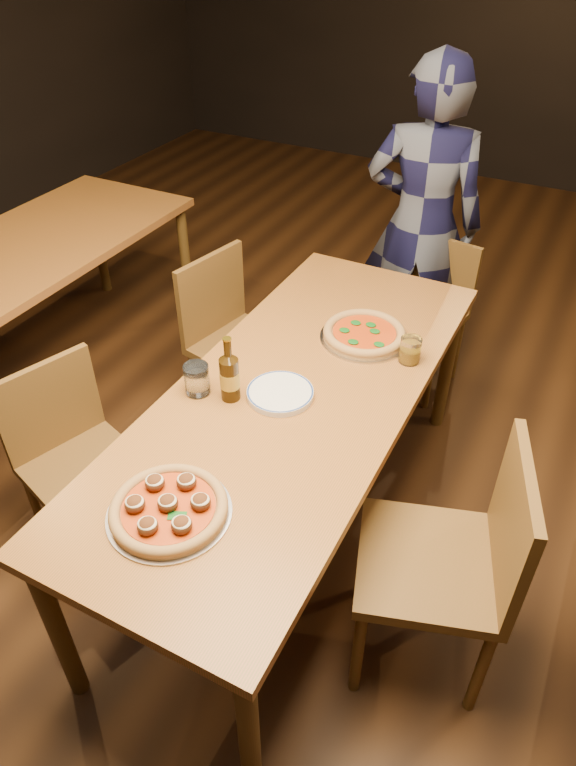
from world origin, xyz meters
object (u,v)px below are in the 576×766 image
at_px(table_left, 12,268).
at_px(amber_glass, 410,350).
at_px(chair_main_e, 429,562).
at_px(plate_stack, 280,393).
at_px(chair_end, 421,317).
at_px(water_glass, 197,379).
at_px(pizza_margherita, 364,334).
at_px(table_main, 294,406).
at_px(pizza_meatball, 169,508).
at_px(diner, 422,225).
at_px(beer_bottle, 230,378).
at_px(chair_main_sw, 244,345).
at_px(chair_main_nw, 85,468).

xyz_separation_m(table_left, amber_glass, (2.00, 0.06, 0.12)).
height_order(chair_main_e, plate_stack, chair_main_e).
height_order(chair_end, water_glass, water_glass).
bearing_deg(chair_end, pizza_margherita, -82.14).
bearing_deg(chair_end, table_main, -86.04).
bearing_deg(table_left, pizza_meatball, -30.44).
height_order(pizza_margherita, plate_stack, pizza_margherita).
bearing_deg(diner, chair_main_e, 99.08).
xyz_separation_m(chair_main_e, beer_bottle, (-0.80, 0.14, 0.36)).
relative_size(table_left, amber_glass, 20.20).
height_order(table_main, amber_glass, amber_glass).
relative_size(chair_end, pizza_margherita, 2.34).
bearing_deg(chair_main_sw, diner, -20.13).
bearing_deg(plate_stack, amber_glass, 50.75).
height_order(chair_main_e, chair_end, chair_main_e).
bearing_deg(chair_main_e, amber_glass, -170.90).
bearing_deg(chair_main_e, plate_stack, -126.55).
bearing_deg(pizza_meatball, table_main, 84.44).
distance_m(chair_main_e, diner, 1.82).
height_order(chair_main_sw, beer_bottle, beer_bottle).
distance_m(chair_end, pizza_meatball, 1.92).
height_order(chair_main_nw, chair_main_sw, chair_main_sw).
distance_m(chair_main_nw, chair_main_sw, 0.96).
relative_size(chair_main_e, water_glass, 8.60).
bearing_deg(chair_main_nw, beer_bottle, -42.61).
bearing_deg(amber_glass, plate_stack, -129.25).
distance_m(pizza_meatball, water_glass, 0.56).
relative_size(beer_bottle, water_glass, 2.18).
distance_m(water_glass, diner, 1.60).
xyz_separation_m(table_left, beer_bottle, (1.52, -0.43, 0.16)).
relative_size(chair_main_sw, pizza_margherita, 2.55).
distance_m(beer_bottle, amber_glass, 0.69).
relative_size(plate_stack, water_glass, 2.11).
bearing_deg(water_glass, table_main, 27.99).
bearing_deg(water_glass, chair_main_sw, 108.79).
xyz_separation_m(chair_main_sw, amber_glass, (0.84, -0.18, 0.36)).
relative_size(plate_stack, amber_glass, 2.37).
bearing_deg(amber_glass, chair_end, 102.08).
relative_size(chair_main_e, beer_bottle, 3.94).
xyz_separation_m(chair_main_e, diner, (-0.61, 1.68, 0.33)).
distance_m(chair_main_sw, amber_glass, 0.93).
height_order(chair_end, amber_glass, amber_glass).
distance_m(pizza_meatball, diner, 2.07).
distance_m(table_main, chair_main_nw, 0.83).
xyz_separation_m(beer_bottle, water_glass, (-0.12, -0.03, -0.03)).
bearing_deg(table_main, chair_main_sw, 134.97).
relative_size(table_left, chair_main_sw, 2.26).
xyz_separation_m(chair_end, beer_bottle, (-0.30, -1.35, 0.43)).
relative_size(table_main, plate_stack, 8.53).
height_order(chair_main_e, pizza_meatball, chair_main_e).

